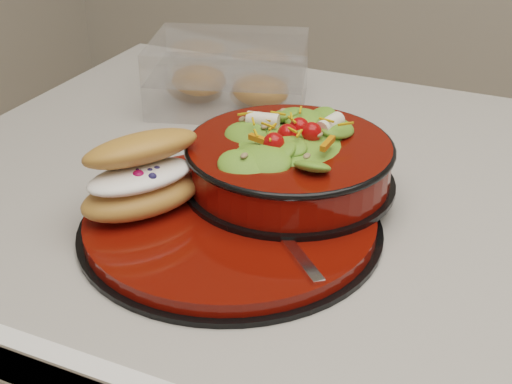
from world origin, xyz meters
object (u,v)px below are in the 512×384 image
at_px(salad_bowl, 290,155).
at_px(croissant, 143,176).
at_px(fork, 281,233).
at_px(dinner_plate, 231,222).
at_px(pastry_box, 229,75).

relative_size(salad_bowl, croissant, 1.45).
xyz_separation_m(salad_bowl, fork, (0.03, -0.10, -0.03)).
relative_size(dinner_plate, salad_bowl, 1.35).
xyz_separation_m(salad_bowl, croissant, (-0.12, -0.11, 0.00)).
bearing_deg(salad_bowl, croissant, -137.00).
distance_m(dinner_plate, croissant, 0.10).
relative_size(salad_bowl, pastry_box, 0.91).
xyz_separation_m(croissant, pastry_box, (-0.07, 0.33, -0.01)).
relative_size(dinner_plate, croissant, 1.95).
distance_m(croissant, pastry_box, 0.34).
distance_m(fork, pastry_box, 0.39).
distance_m(croissant, fork, 0.15).
bearing_deg(pastry_box, dinner_plate, -81.28).
bearing_deg(croissant, dinner_plate, -41.07).
relative_size(dinner_plate, fork, 2.53).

